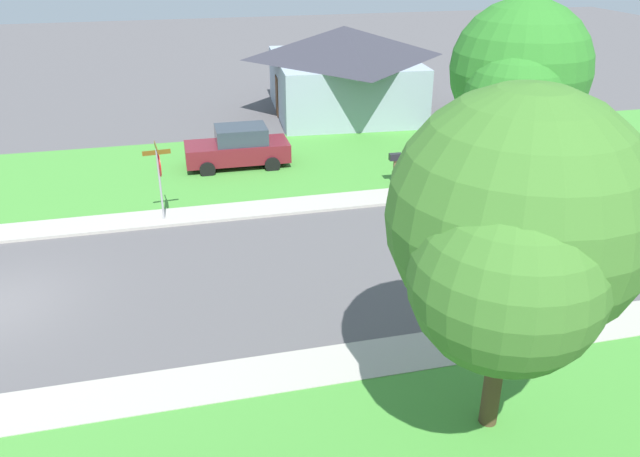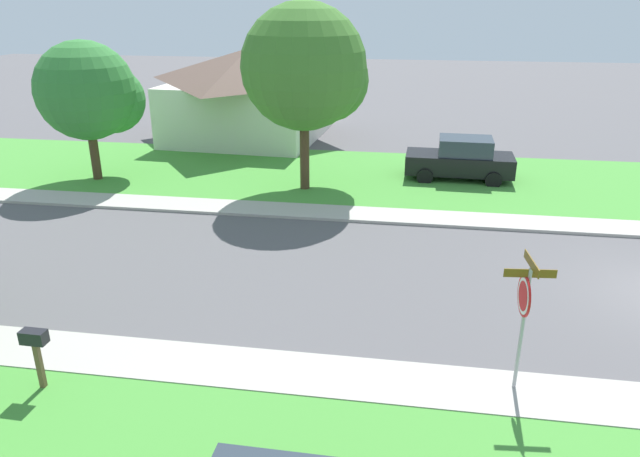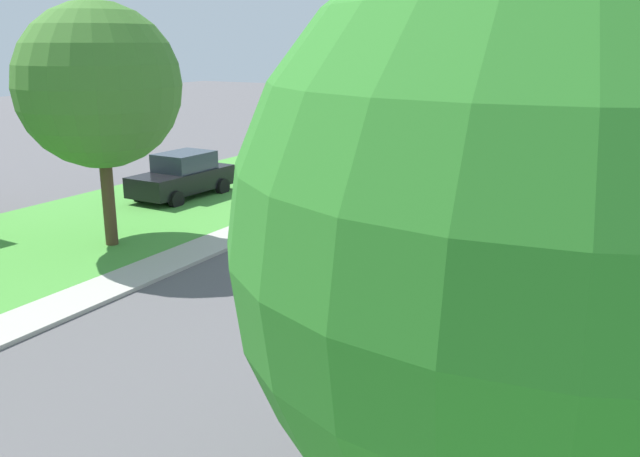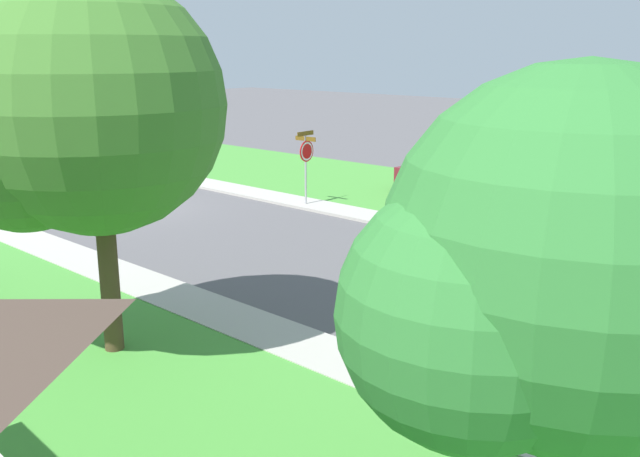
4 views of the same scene
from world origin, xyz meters
The scene contains 10 objects.
ground_plane centered at (0.00, 0.00, 0.00)m, with size 120.00×120.00×0.00m, color #565456.
sidewalk_east centered at (4.70, 12.00, 0.05)m, with size 1.40×56.00×0.10m, color #ADA89E.
lawn_east centered at (9.40, 12.00, 0.04)m, with size 8.00×56.00×0.08m, color #479338.
sidewalk_west centered at (-4.70, 12.00, 0.05)m, with size 1.40×56.00×0.10m, color #ADA89E.
stop_sign_near_corner centered at (4.50, -4.74, 1.88)m, with size 0.90×0.90×2.77m.
stop_sign_far_corner centered at (-4.53, 4.55, 1.89)m, with size 0.92×0.92×2.77m.
car_black_driveway_right centered at (9.62, 4.67, 0.87)m, with size 2.15×4.36×1.76m.
tree_sidewalk_mid centered at (7.52, 10.53, 4.53)m, with size 4.94×4.59×6.98m.
tree_across_right centered at (-6.03, 18.36, 4.00)m, with size 5.88×5.47×6.92m.
mailbox centered at (-5.88, 13.41, 1.01)m, with size 0.25×0.48×1.31m.
Camera 3 is at (-7.37, 24.42, 5.86)m, focal length 37.85 mm.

